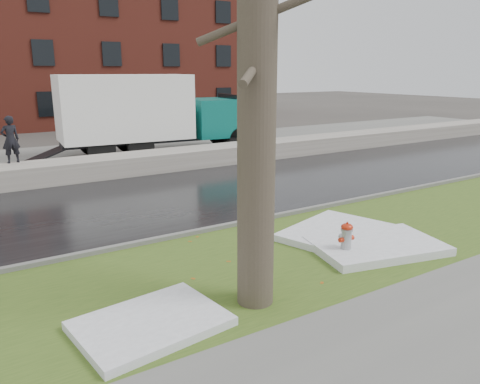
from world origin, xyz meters
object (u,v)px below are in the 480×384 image
fire_hydrant (346,238)px  tree (257,69)px  box_truck (150,113)px  worker (10,139)px

fire_hydrant → tree: 4.50m
box_truck → worker: size_ratio=6.83×
tree → box_truck: tree is taller
fire_hydrant → worker: bearing=117.2°
fire_hydrant → box_truck: size_ratio=0.07×
fire_hydrant → box_truck: bearing=87.7°
fire_hydrant → worker: worker is taller
fire_hydrant → box_truck: (1.35, 14.34, 1.53)m
tree → fire_hydrant: bearing=13.0°
worker → tree: bearing=91.7°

